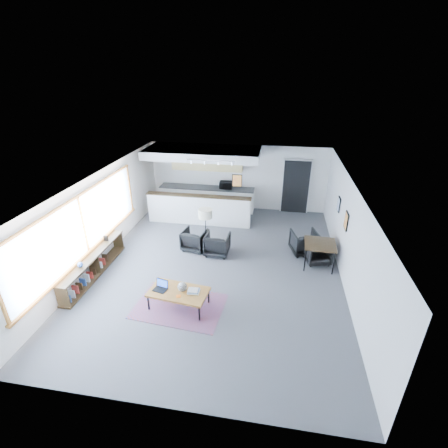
% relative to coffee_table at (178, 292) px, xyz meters
% --- Properties ---
extents(room, '(7.02, 9.02, 2.62)m').
position_rel_coffee_table_xyz_m(room, '(0.59, 1.92, 0.88)').
color(room, '#4A4A4C').
rests_on(room, ground).
extents(window, '(0.10, 5.95, 1.66)m').
position_rel_coffee_table_xyz_m(window, '(-2.87, 1.02, 1.03)').
color(window, '#8CBFFF').
rests_on(window, room).
extents(console, '(0.35, 3.00, 0.80)m').
position_rel_coffee_table_xyz_m(console, '(-2.71, 0.87, -0.10)').
color(console, '#312211').
rests_on(console, floor).
extents(kitchenette, '(4.20, 1.96, 2.60)m').
position_rel_coffee_table_xyz_m(kitchenette, '(-0.61, 5.63, 0.95)').
color(kitchenette, white).
rests_on(kitchenette, floor).
extents(doorway, '(1.10, 0.12, 2.15)m').
position_rel_coffee_table_xyz_m(doorway, '(2.89, 6.34, 0.65)').
color(doorway, black).
rests_on(doorway, room).
extents(track_light, '(1.60, 0.07, 0.15)m').
position_rel_coffee_table_xyz_m(track_light, '(-0.00, 4.12, 2.10)').
color(track_light, silver).
rests_on(track_light, room).
extents(wall_art_lower, '(0.03, 0.38, 0.48)m').
position_rel_coffee_table_xyz_m(wall_art_lower, '(4.06, 2.32, 1.13)').
color(wall_art_lower, black).
rests_on(wall_art_lower, room).
extents(wall_art_upper, '(0.03, 0.34, 0.44)m').
position_rel_coffee_table_xyz_m(wall_art_upper, '(4.06, 3.62, 1.08)').
color(wall_art_upper, black).
rests_on(wall_art_upper, room).
extents(kilim_rug, '(2.24, 1.63, 0.01)m').
position_rel_coffee_table_xyz_m(kilim_rug, '(0.00, 0.00, -0.42)').
color(kilim_rug, '#60354B').
rests_on(kilim_rug, floor).
extents(coffee_table, '(1.48, 0.92, 0.46)m').
position_rel_coffee_table_xyz_m(coffee_table, '(0.00, 0.00, 0.00)').
color(coffee_table, brown).
rests_on(coffee_table, floor).
extents(laptop, '(0.37, 0.33, 0.23)m').
position_rel_coffee_table_xyz_m(laptop, '(-0.43, 0.03, 0.10)').
color(laptop, black).
rests_on(laptop, coffee_table).
extents(ceramic_pot, '(0.23, 0.23, 0.23)m').
position_rel_coffee_table_xyz_m(ceramic_pot, '(0.10, 0.03, 0.15)').
color(ceramic_pot, gray).
rests_on(ceramic_pot, coffee_table).
extents(book_stack, '(0.30, 0.24, 0.09)m').
position_rel_coffee_table_xyz_m(book_stack, '(0.37, 0.02, 0.08)').
color(book_stack, silver).
rests_on(book_stack, coffee_table).
extents(coaster, '(0.14, 0.14, 0.01)m').
position_rel_coffee_table_xyz_m(coaster, '(0.06, -0.19, 0.04)').
color(coaster, '#E5590C').
rests_on(coaster, coffee_table).
extents(armchair_left, '(0.80, 0.76, 0.73)m').
position_rel_coffee_table_xyz_m(armchair_left, '(-0.31, 2.78, -0.06)').
color(armchair_left, black).
rests_on(armchair_left, floor).
extents(armchair_right, '(0.75, 0.71, 0.75)m').
position_rel_coffee_table_xyz_m(armchair_right, '(0.46, 2.61, -0.05)').
color(armchair_right, black).
rests_on(armchair_right, floor).
extents(floor_lamp, '(0.50, 0.50, 1.46)m').
position_rel_coffee_table_xyz_m(floor_lamp, '(0.09, 2.66, 0.85)').
color(floor_lamp, black).
rests_on(floor_lamp, floor).
extents(dining_table, '(0.91, 0.91, 0.74)m').
position_rel_coffee_table_xyz_m(dining_table, '(3.49, 2.44, 0.25)').
color(dining_table, '#312211').
rests_on(dining_table, floor).
extents(dining_chair_near, '(0.70, 0.67, 0.61)m').
position_rel_coffee_table_xyz_m(dining_chair_near, '(3.49, 2.62, -0.12)').
color(dining_chair_near, black).
rests_on(dining_chair_near, floor).
extents(dining_chair_far, '(0.80, 0.77, 0.67)m').
position_rel_coffee_table_xyz_m(dining_chair_far, '(3.12, 3.13, -0.09)').
color(dining_chair_far, black).
rests_on(dining_chair_far, floor).
extents(microwave, '(0.51, 0.30, 0.34)m').
position_rel_coffee_table_xyz_m(microwave, '(0.17, 6.07, 0.68)').
color(microwave, black).
rests_on(microwave, kitchenette).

